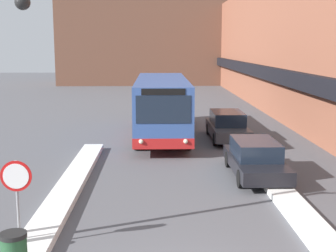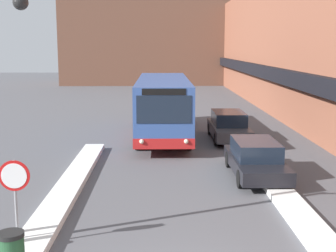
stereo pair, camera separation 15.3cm
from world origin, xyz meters
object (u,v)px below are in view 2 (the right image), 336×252
(parked_car_back, at_px, (229,126))
(stop_sign, at_px, (15,185))
(city_bus, at_px, (163,105))
(parked_car_front, at_px, (256,158))

(parked_car_back, bearing_deg, stop_sign, -118.16)
(city_bus, xyz_separation_m, stop_sign, (-3.69, -14.42, -0.14))
(city_bus, height_order, parked_car_back, city_bus)
(parked_car_front, height_order, stop_sign, stop_sign)
(parked_car_back, distance_m, stop_sign, 15.21)
(city_bus, relative_size, stop_sign, 4.99)
(parked_car_front, xyz_separation_m, parked_car_back, (0.00, 7.09, 0.04))
(city_bus, relative_size, parked_car_back, 2.32)
(city_bus, xyz_separation_m, parked_car_back, (3.47, -1.03, -0.99))
(parked_car_back, relative_size, stop_sign, 2.15)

